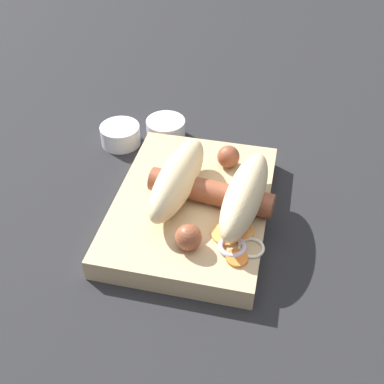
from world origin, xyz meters
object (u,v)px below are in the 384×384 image
sausage (210,193)px  condiment_cup_far (121,136)px  bread_roll (211,187)px  food_tray (192,207)px  condiment_cup_near (166,130)px

sausage → condiment_cup_far: size_ratio=3.09×
sausage → bread_roll: bearing=11.8°
food_tray → condiment_cup_far: (-0.12, -0.13, -0.00)m
food_tray → condiment_cup_near: size_ratio=4.29×
bread_roll → sausage: bread_roll is taller
bread_roll → food_tray: bearing=-104.1°
bread_roll → sausage: (-0.00, -0.00, -0.01)m
condiment_cup_near → condiment_cup_far: 0.07m
condiment_cup_near → condiment_cup_far: same height
condiment_cup_far → bread_roll: bearing=50.4°
bread_roll → condiment_cup_near: bearing=-148.6°
bread_roll → condiment_cup_near: bread_roll is taller
food_tray → condiment_cup_far: condiment_cup_far is taller
food_tray → condiment_cup_far: size_ratio=4.29×
food_tray → bread_roll: 0.05m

